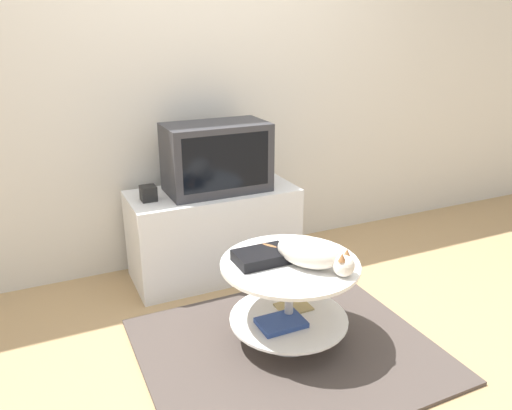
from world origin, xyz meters
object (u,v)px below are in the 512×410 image
dvd_box (262,257)px  cat (311,253)px  speaker (148,193)px  tv (216,158)px

dvd_box → cat: bearing=-37.4°
dvd_box → cat: 0.24m
dvd_box → cat: size_ratio=0.57×
speaker → cat: size_ratio=0.19×
tv → cat: (0.10, -0.98, -0.25)m
dvd_box → tv: bearing=84.2°
speaker → dvd_box: 0.91m
tv → speaker: 0.47m
tv → cat: 1.02m
dvd_box → speaker: bearing=113.3°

